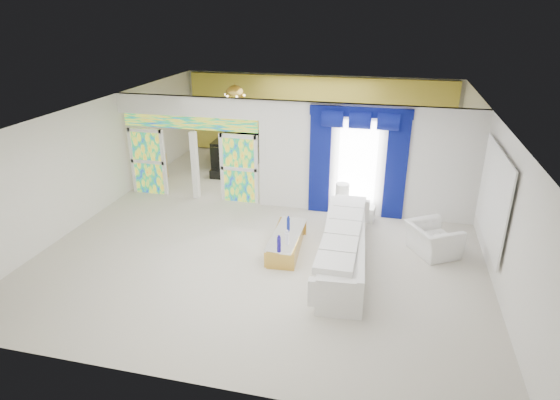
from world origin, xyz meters
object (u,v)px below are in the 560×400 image
(coffee_table, at_px, (287,242))
(armchair, at_px, (433,239))
(grand_piano, at_px, (238,151))
(console_table, at_px, (352,212))
(white_sofa, at_px, (344,248))

(coffee_table, distance_m, armchair, 3.35)
(grand_piano, bearing_deg, coffee_table, -64.35)
(coffee_table, relative_size, armchair, 1.71)
(armchair, relative_size, grand_piano, 0.57)
(console_table, bearing_deg, white_sofa, -89.48)
(white_sofa, xyz_separation_m, grand_piano, (-4.47, 6.20, 0.09))
(console_table, distance_m, armchair, 2.46)
(coffee_table, relative_size, console_table, 1.59)
(white_sofa, bearing_deg, grand_piano, 121.76)
(coffee_table, distance_m, console_table, 2.51)
(armchair, bearing_deg, console_table, 21.59)
(white_sofa, xyz_separation_m, coffee_table, (-1.35, 0.30, -0.18))
(white_sofa, bearing_deg, console_table, 86.54)
(coffee_table, bearing_deg, white_sofa, -12.53)
(console_table, height_order, grand_piano, grand_piano)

